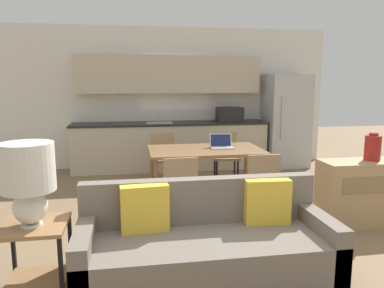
% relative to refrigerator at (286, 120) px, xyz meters
% --- Properties ---
extents(ground_plane, '(20.00, 20.00, 0.00)m').
position_rel_refrigerator_xyz_m(ground_plane, '(-2.29, -4.22, -0.90)').
color(ground_plane, '#7F6647').
extents(wall_back, '(6.40, 0.07, 2.70)m').
position_rel_refrigerator_xyz_m(wall_back, '(-2.29, 0.41, 0.45)').
color(wall_back, silver).
rests_on(wall_back, ground_plane).
extents(kitchen_counter, '(3.69, 0.65, 2.15)m').
position_rel_refrigerator_xyz_m(kitchen_counter, '(-2.27, 0.11, -0.06)').
color(kitchen_counter, beige).
rests_on(kitchen_counter, ground_plane).
extents(refrigerator, '(0.80, 0.76, 1.81)m').
position_rel_refrigerator_xyz_m(refrigerator, '(0.00, 0.00, 0.00)').
color(refrigerator, '#B7BABC').
rests_on(refrigerator, ground_plane).
extents(dining_table, '(1.59, 0.96, 0.73)m').
position_rel_refrigerator_xyz_m(dining_table, '(-2.01, -1.89, -0.23)').
color(dining_table, brown).
rests_on(dining_table, ground_plane).
extents(couch, '(2.09, 0.80, 0.83)m').
position_rel_refrigerator_xyz_m(couch, '(-2.45, -4.07, -0.57)').
color(couch, '#3D2D1E').
rests_on(couch, ground_plane).
extents(side_table, '(0.50, 0.50, 0.59)m').
position_rel_refrigerator_xyz_m(side_table, '(-3.80, -4.08, -0.50)').
color(side_table, olive).
rests_on(side_table, ground_plane).
extents(table_lamp, '(0.39, 0.39, 0.64)m').
position_rel_refrigerator_xyz_m(table_lamp, '(-3.81, -4.11, 0.07)').
color(table_lamp, silver).
rests_on(table_lamp, side_table).
extents(credenza, '(1.16, 0.42, 0.77)m').
position_rel_refrigerator_xyz_m(credenza, '(-0.31, -3.13, -0.52)').
color(credenza, tan).
rests_on(credenza, ground_plane).
extents(vase, '(0.18, 0.18, 0.32)m').
position_rel_refrigerator_xyz_m(vase, '(-0.28, -3.11, 0.01)').
color(vase, maroon).
rests_on(vase, credenza).
extents(dining_chair_far_left, '(0.44, 0.44, 0.82)m').
position_rel_refrigerator_xyz_m(dining_chair_far_left, '(-2.52, -1.03, -0.43)').
color(dining_chair_far_left, '#997A56').
rests_on(dining_chair_far_left, ground_plane).
extents(dining_chair_near_left, '(0.46, 0.46, 0.82)m').
position_rel_refrigerator_xyz_m(dining_chair_near_left, '(-2.51, -2.75, -0.43)').
color(dining_chair_near_left, '#997A56').
rests_on(dining_chair_near_left, ground_plane).
extents(dining_chair_near_right, '(0.42, 0.42, 0.82)m').
position_rel_refrigerator_xyz_m(dining_chair_near_right, '(-1.50, -2.73, -0.43)').
color(dining_chair_near_right, '#997A56').
rests_on(dining_chair_near_right, ground_plane).
extents(dining_chair_far_right, '(0.47, 0.47, 0.82)m').
position_rel_refrigerator_xyz_m(dining_chair_far_right, '(-1.49, -1.05, -0.43)').
color(dining_chair_far_right, '#997A56').
rests_on(dining_chair_far_right, ground_plane).
extents(laptop, '(0.33, 0.27, 0.20)m').
position_rel_refrigerator_xyz_m(laptop, '(-1.76, -1.83, -0.12)').
color(laptop, '#B7BABC').
rests_on(laptop, dining_table).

